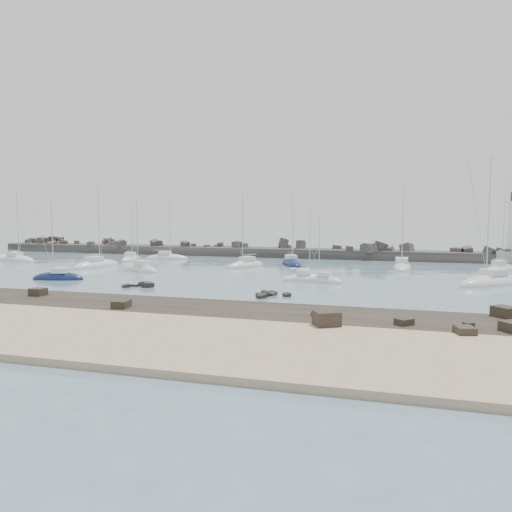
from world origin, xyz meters
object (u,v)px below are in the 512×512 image
(sailboat_3, at_px, (96,266))
(sailboat_11, at_px, (491,283))
(sailboat_7, at_px, (306,279))
(sailboat_9, at_px, (322,281))
(sailboat_13, at_px, (17,260))
(sailboat_5, at_px, (140,270))
(sailboat_6, at_px, (246,266))
(sailboat_12, at_px, (500,269))
(sailboat_10, at_px, (402,268))
(sailboat_4, at_px, (167,258))
(sailboat_1, at_px, (131,259))
(sailboat_2, at_px, (58,278))
(sailboat_8, at_px, (292,264))

(sailboat_3, xyz_separation_m, sailboat_11, (61.64, -3.73, 0.01))
(sailboat_7, relative_size, sailboat_9, 1.11)
(sailboat_7, xyz_separation_m, sailboat_11, (23.74, 3.20, 0.02))
(sailboat_13, bearing_deg, sailboat_5, -14.38)
(sailboat_5, relative_size, sailboat_7, 1.18)
(sailboat_6, xyz_separation_m, sailboat_7, (13.09, -13.81, -0.02))
(sailboat_3, bearing_deg, sailboat_9, -11.26)
(sailboat_6, xyz_separation_m, sailboat_12, (40.84, 6.93, -0.00))
(sailboat_10, bearing_deg, sailboat_3, -167.00)
(sailboat_4, height_order, sailboat_6, sailboat_6)
(sailboat_7, bearing_deg, sailboat_5, 173.12)
(sailboat_4, bearing_deg, sailboat_13, -155.56)
(sailboat_1, relative_size, sailboat_4, 0.92)
(sailboat_12, bearing_deg, sailboat_6, -170.37)
(sailboat_4, relative_size, sailboat_12, 1.08)
(sailboat_5, distance_m, sailboat_7, 27.51)
(sailboat_5, bearing_deg, sailboat_4, 105.07)
(sailboat_9, height_order, sailboat_12, sailboat_12)
(sailboat_2, bearing_deg, sailboat_12, 26.03)
(sailboat_8, xyz_separation_m, sailboat_10, (18.77, -0.51, 0.00))
(sailboat_6, relative_size, sailboat_10, 0.87)
(sailboat_7, bearing_deg, sailboat_13, 169.06)
(sailboat_1, relative_size, sailboat_9, 1.29)
(sailboat_4, height_order, sailboat_12, sailboat_4)
(sailboat_5, relative_size, sailboat_9, 1.31)
(sailboat_2, distance_m, sailboat_7, 34.36)
(sailboat_4, xyz_separation_m, sailboat_13, (-26.00, -11.82, 0.01))
(sailboat_1, relative_size, sailboat_7, 1.16)
(sailboat_1, bearing_deg, sailboat_9, -26.32)
(sailboat_6, height_order, sailboat_9, sailboat_6)
(sailboat_5, height_order, sailboat_9, sailboat_5)
(sailboat_4, xyz_separation_m, sailboat_11, (56.40, -19.95, 0.02))
(sailboat_2, height_order, sailboat_8, sailboat_8)
(sailboat_7, distance_m, sailboat_10, 22.42)
(sailboat_6, distance_m, sailboat_10, 26.07)
(sailboat_2, bearing_deg, sailboat_11, 12.11)
(sailboat_5, xyz_separation_m, sailboat_11, (51.05, -0.09, 0.00))
(sailboat_2, xyz_separation_m, sailboat_6, (20.06, 22.82, 0.00))
(sailboat_13, bearing_deg, sailboat_8, 8.41)
(sailboat_6, height_order, sailboat_7, sailboat_6)
(sailboat_3, relative_size, sailboat_12, 1.23)
(sailboat_3, bearing_deg, sailboat_2, -73.42)
(sailboat_4, xyz_separation_m, sailboat_7, (32.66, -23.15, 0.00))
(sailboat_4, bearing_deg, sailboat_7, -35.33)
(sailboat_13, bearing_deg, sailboat_3, -11.97)
(sailboat_13, bearing_deg, sailboat_10, 5.81)
(sailboat_5, relative_size, sailboat_12, 1.02)
(sailboat_2, bearing_deg, sailboat_10, 31.13)
(sailboat_2, distance_m, sailboat_9, 36.49)
(sailboat_1, distance_m, sailboat_4, 7.01)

